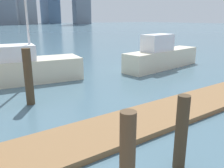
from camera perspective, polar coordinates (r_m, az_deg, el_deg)
ground_plane at (r=16.03m, az=-22.45°, el=2.14°), size 300.00×300.00×0.00m
floating_dock at (r=8.63m, az=11.31°, el=-7.34°), size 12.11×2.00×0.18m
dock_piling_0 at (r=10.00m, az=-19.51°, el=1.60°), size 0.33×0.33×2.29m
dock_piling_2 at (r=5.70m, az=16.36°, el=-11.28°), size 0.28×0.28×1.80m
moored_boat_0 at (r=16.96m, az=11.85°, el=6.64°), size 6.84×2.37×2.37m
moored_boat_2 at (r=13.80m, az=-19.42°, el=3.95°), size 5.58×2.72×9.74m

